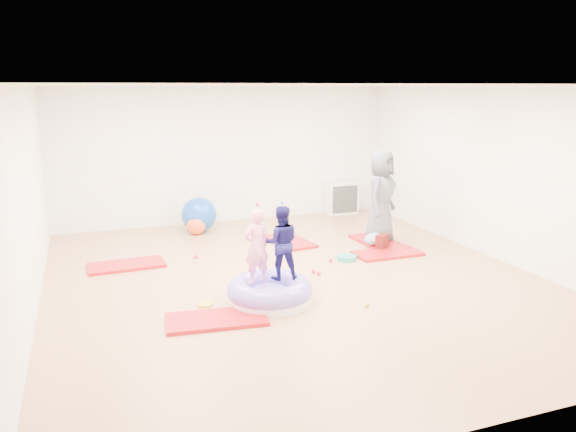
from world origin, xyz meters
name	(u,v)px	position (x,y,z in m)	size (l,w,h in m)	color
room	(295,186)	(0.00, 0.00, 1.40)	(7.01, 8.01, 2.81)	#AC8354
gym_mat_front_left	(216,320)	(-1.44, -1.09, 0.03)	(1.21, 0.60, 0.05)	#BC0F05
gym_mat_mid_left	(127,265)	(-2.29, 1.49, 0.02)	(1.18, 0.59, 0.05)	#BC0F05
gym_mat_center_back	(290,241)	(0.63, 1.94, 0.02)	(1.13, 0.57, 0.05)	#BC0F05
gym_mat_right	(388,253)	(1.93, 0.63, 0.02)	(1.14, 0.57, 0.05)	#BC0F05
gym_mat_rear_right	(379,242)	(2.13, 1.30, 0.03)	(1.21, 0.60, 0.05)	#BC0F05
inflatable_cushion	(270,292)	(-0.63, -0.72, 0.14)	(1.13, 1.13, 0.36)	white
child_pink	(256,243)	(-0.80, -0.69, 0.83)	(0.36, 0.24, 1.00)	pink
child_navy	(281,239)	(-0.44, -0.63, 0.83)	(0.48, 0.38, 1.00)	#110F45
adult_caregiver	(381,196)	(2.16, 1.33, 0.87)	(0.80, 0.52, 1.64)	#535460
infant	(375,239)	(1.91, 1.05, 0.17)	(0.38, 0.39, 0.23)	#839FD5
ball_pit_balls	(312,259)	(0.57, 0.73, 0.03)	(3.51, 3.23, 0.06)	#F20F36
exercise_ball_blue	(199,215)	(-0.75, 3.30, 0.34)	(0.68, 0.68, 0.68)	#134AB4
exercise_ball_orange	(196,225)	(-0.85, 3.08, 0.18)	(0.36, 0.36, 0.36)	#FF4F1B
infant_play_gym	(269,212)	(0.61, 3.02, 0.35)	(0.69, 0.66, 0.53)	white
cube_shelf	(342,198)	(2.57, 3.79, 0.35)	(0.70, 0.35, 0.70)	white
balance_disc	(347,258)	(1.14, 0.61, 0.04)	(0.33, 0.33, 0.07)	teal
backpack	(382,242)	(1.96, 0.89, 0.14)	(0.25, 0.15, 0.29)	maroon
yellow_toy	(205,304)	(-1.46, -0.54, 0.02)	(0.21, 0.21, 0.03)	gold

